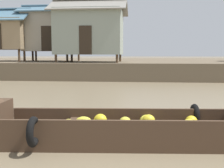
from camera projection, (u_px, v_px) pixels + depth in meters
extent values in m
plane|color=#7A6B51|center=(153.00, 100.00, 10.70)|extent=(300.00, 300.00, 0.00)
cube|color=brown|center=(145.00, 66.00, 27.17)|extent=(160.00, 20.00, 1.10)
cube|color=#473323|center=(123.00, 140.00, 5.56)|extent=(4.57, 1.46, 0.12)
cube|color=#473323|center=(123.00, 119.00, 6.06)|extent=(4.49, 0.40, 0.45)
cube|color=#473323|center=(123.00, 133.00, 5.00)|extent=(4.49, 0.40, 0.45)
cube|color=#473323|center=(72.00, 124.00, 5.55)|extent=(0.27, 1.04, 0.05)
torus|color=black|center=(195.00, 116.00, 6.14)|extent=(0.16, 0.53, 0.52)
torus|color=black|center=(33.00, 132.00, 4.92)|extent=(0.16, 0.53, 0.52)
ellipsoid|color=yellow|center=(146.00, 120.00, 5.85)|extent=(0.35, 0.38, 0.21)
ellipsoid|color=yellow|center=(125.00, 123.00, 5.40)|extent=(0.26, 0.35, 0.21)
ellipsoid|color=yellow|center=(84.00, 122.00, 5.65)|extent=(0.37, 0.30, 0.22)
ellipsoid|color=yellow|center=(148.00, 121.00, 5.50)|extent=(0.29, 0.27, 0.24)
ellipsoid|color=yellow|center=(100.00, 120.00, 5.63)|extent=(0.31, 0.31, 0.25)
ellipsoid|color=yellow|center=(68.00, 124.00, 5.56)|extent=(0.32, 0.32, 0.20)
ellipsoid|color=yellow|center=(191.00, 122.00, 5.80)|extent=(0.34, 0.33, 0.26)
ellipsoid|color=yellow|center=(108.00, 128.00, 5.23)|extent=(0.36, 0.36, 0.19)
ellipsoid|color=yellow|center=(74.00, 130.00, 5.23)|extent=(0.30, 0.28, 0.26)
ellipsoid|color=yellow|center=(189.00, 126.00, 5.36)|extent=(0.30, 0.27, 0.25)
cylinder|color=#4C3826|center=(19.00, 55.00, 21.01)|extent=(0.16, 0.16, 0.89)
cylinder|color=#4C3826|center=(33.00, 55.00, 23.67)|extent=(0.16, 0.16, 0.89)
cube|color=#9E8460|center=(6.00, 35.00, 22.33)|extent=(3.53, 3.09, 2.24)
cube|color=slate|center=(0.00, 14.00, 21.42)|extent=(4.23, 2.02, 1.11)
cube|color=slate|center=(10.00, 17.00, 22.94)|extent=(4.23, 2.02, 1.11)
cylinder|color=#4C3826|center=(24.00, 56.00, 21.81)|extent=(0.16, 0.16, 0.77)
cylinder|color=#4C3826|center=(72.00, 56.00, 21.46)|extent=(0.16, 0.16, 0.77)
cylinder|color=#4C3826|center=(36.00, 56.00, 24.23)|extent=(0.16, 0.16, 0.77)
cylinder|color=#4C3826|center=(79.00, 56.00, 23.88)|extent=(0.16, 0.16, 0.77)
cube|color=#B2A893|center=(52.00, 32.00, 22.65)|extent=(3.98, 2.84, 2.95)
cube|color=#2D2319|center=(47.00, 38.00, 21.28)|extent=(0.80, 0.04, 1.80)
cube|color=slate|center=(49.00, 8.00, 21.77)|extent=(4.68, 1.92, 0.71)
cube|color=slate|center=(55.00, 11.00, 23.18)|extent=(4.68, 1.92, 0.71)
cylinder|color=#4C3826|center=(56.00, 59.00, 18.95)|extent=(0.16, 0.16, 0.52)
cylinder|color=#4C3826|center=(117.00, 59.00, 18.58)|extent=(0.16, 0.16, 0.52)
cylinder|color=#4C3826|center=(67.00, 58.00, 21.89)|extent=(0.16, 0.16, 0.52)
cylinder|color=#4C3826|center=(120.00, 58.00, 21.51)|extent=(0.16, 0.16, 0.52)
cube|color=gray|center=(90.00, 33.00, 20.05)|extent=(4.37, 3.36, 2.98)
cube|color=#2D2319|center=(85.00, 40.00, 18.43)|extent=(0.80, 0.04, 1.80)
cube|color=gray|center=(87.00, 4.00, 19.03)|extent=(5.07, 2.17, 0.99)
cube|color=gray|center=(92.00, 8.00, 20.70)|extent=(5.07, 2.17, 0.99)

